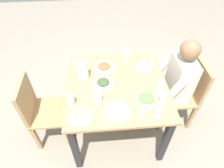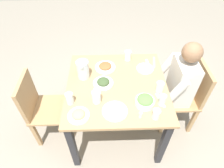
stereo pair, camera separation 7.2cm
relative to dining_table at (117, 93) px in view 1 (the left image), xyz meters
name	(u,v)px [view 1 (the left image)]	position (x,y,z in m)	size (l,w,h in m)	color
ground_plane	(116,127)	(0.00, 0.00, -0.64)	(8.00, 8.00, 0.00)	gray
dining_table	(117,93)	(0.00, 0.00, 0.00)	(0.98, 0.98, 0.76)	tan
chair_near	(185,91)	(0.09, -0.80, -0.15)	(0.40, 0.40, 0.87)	tan
chair_far	(41,110)	(-0.03, 0.80, -0.15)	(0.40, 0.40, 0.87)	tan
diner_near	(171,83)	(0.09, -0.60, -0.01)	(0.48, 0.53, 1.16)	silver
water_pitcher	(82,70)	(0.13, 0.33, 0.21)	(0.16, 0.12, 0.19)	silver
salad_bowl	(146,100)	(-0.25, -0.23, 0.16)	(0.17, 0.17, 0.09)	white
plate_rice_curry	(104,67)	(0.26, 0.11, 0.13)	(0.22, 0.22, 0.05)	white
plate_dolmas	(103,83)	(0.02, 0.13, 0.13)	(0.20, 0.20, 0.06)	white
plate_beans	(144,67)	(0.22, -0.31, 0.13)	(0.18, 0.18, 0.04)	white
plate_yoghurt	(117,111)	(-0.32, 0.03, 0.13)	(0.22, 0.22, 0.04)	white
plate_fries	(81,116)	(-0.36, 0.34, 0.13)	(0.19, 0.19, 0.05)	white
water_glass_by_pitcher	(126,55)	(0.39, -0.14, 0.17)	(0.07, 0.07, 0.11)	silver
water_glass_center	(163,98)	(-0.25, -0.38, 0.17)	(0.06, 0.06, 0.11)	silver
water_glass_far_right	(158,112)	(-0.39, -0.30, 0.16)	(0.06, 0.06, 0.10)	silver
water_glass_near_right	(160,85)	(-0.09, -0.40, 0.17)	(0.07, 0.07, 0.10)	silver
water_glass_near_left	(71,100)	(-0.21, 0.43, 0.17)	(0.07, 0.07, 0.11)	silver
oil_carafe	(98,98)	(-0.20, 0.19, 0.17)	(0.08, 0.08, 0.16)	silver
salt_shaker	(143,114)	(-0.38, -0.18, 0.14)	(0.03, 0.03, 0.05)	white
fork_near	(146,63)	(0.30, -0.36, 0.12)	(0.17, 0.03, 0.01)	silver
knife_near	(152,61)	(0.33, -0.43, 0.12)	(0.18, 0.02, 0.01)	silver
fork_far	(161,98)	(-0.21, -0.39, 0.12)	(0.17, 0.03, 0.01)	silver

